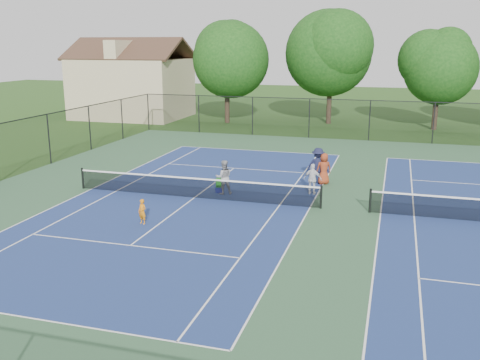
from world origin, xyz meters
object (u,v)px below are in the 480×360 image
(bystander_a, at_px, (313,179))
(ball_crate, at_px, (220,190))
(instructor, at_px, (224,177))
(tree_back_a, at_px, (227,55))
(tree_back_b, at_px, (331,49))
(tree_back_c, at_px, (440,63))
(bystander_c, at_px, (324,169))
(bystander_b, at_px, (318,166))
(child_player, at_px, (142,212))
(ball_hopper, at_px, (220,183))
(clapboard_house, at_px, (132,85))

(bystander_a, height_order, ball_crate, bystander_a)
(instructor, bearing_deg, tree_back_a, -97.19)
(tree_back_b, height_order, tree_back_c, tree_back_b)
(bystander_c, bearing_deg, tree_back_a, -86.86)
(tree_back_a, relative_size, tree_back_c, 1.09)
(tree_back_b, xyz_separation_m, bystander_b, (2.16, -21.60, -5.66))
(tree_back_c, xyz_separation_m, child_player, (-12.65, -29.08, -4.97))
(instructor, relative_size, ball_crate, 4.34)
(ball_crate, bearing_deg, tree_back_c, 64.84)
(tree_back_b, xyz_separation_m, ball_hopper, (-2.16, -24.76, -6.10))
(bystander_a, relative_size, ball_crate, 3.93)
(tree_back_c, height_order, ball_crate, tree_back_c)
(tree_back_a, xyz_separation_m, tree_back_c, (18.00, 1.00, -0.56))
(child_player, bearing_deg, instructor, 88.69)
(instructor, xyz_separation_m, ball_hopper, (-0.28, 0.18, -0.33))
(tree_back_a, height_order, tree_back_c, tree_back_a)
(tree_back_b, bearing_deg, tree_back_a, -167.47)
(bystander_b, bearing_deg, tree_back_b, -71.47)
(tree_back_a, xyz_separation_m, tree_back_b, (9.00, 2.00, 0.56))
(tree_back_b, distance_m, ball_hopper, 25.59)
(tree_back_b, height_order, ball_crate, tree_back_b)
(tree_back_a, distance_m, tree_back_c, 18.04)
(child_player, xyz_separation_m, ball_hopper, (1.50, 5.32, -0.02))
(child_player, bearing_deg, tree_back_a, 118.49)
(tree_back_a, height_order, bystander_a, tree_back_a)
(tree_back_c, xyz_separation_m, clapboard_house, (-28.00, -0.00, -2.39))
(tree_back_b, xyz_separation_m, bystander_c, (2.48, -21.72, -5.78))
(bystander_b, relative_size, ball_hopper, 4.40)
(ball_crate, bearing_deg, instructor, -32.38)
(tree_back_b, relative_size, bystander_b, 5.39)
(child_player, height_order, ball_hopper, child_player)
(instructor, xyz_separation_m, bystander_b, (4.04, 3.34, 0.10))
(clapboard_house, distance_m, bystander_b, 29.60)
(tree_back_c, height_order, clapboard_house, tree_back_c)
(bystander_a, bearing_deg, tree_back_c, -103.57)
(tree_back_c, relative_size, child_player, 8.16)
(instructor, distance_m, bystander_c, 5.42)
(bystander_b, bearing_deg, ball_hopper, 49.09)
(bystander_c, bearing_deg, ball_crate, 6.20)
(instructor, bearing_deg, child_player, 46.54)
(bystander_c, bearing_deg, clapboard_house, -71.03)
(instructor, bearing_deg, tree_back_b, -118.75)
(tree_back_a, relative_size, ball_crate, 23.97)
(bystander_a, height_order, ball_hopper, bystander_a)
(bystander_c, bearing_deg, ball_hopper, 6.20)
(bystander_a, bearing_deg, child_player, 49.87)
(tree_back_b, bearing_deg, ball_crate, -94.98)
(tree_back_a, bearing_deg, bystander_a, -62.74)
(ball_hopper, bearing_deg, tree_back_b, 85.02)
(bystander_a, bearing_deg, tree_back_b, -81.67)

